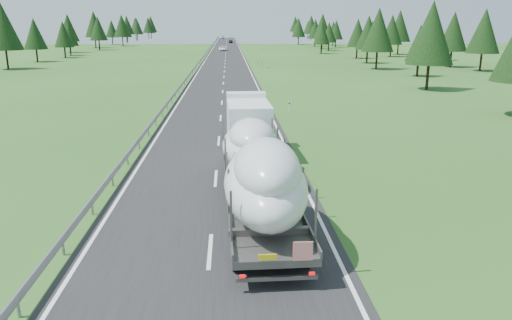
{
  "coord_description": "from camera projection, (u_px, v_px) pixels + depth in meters",
  "views": [
    {
      "loc": [
        0.79,
        -16.93,
        8.11
      ],
      "look_at": [
        1.98,
        5.17,
        2.06
      ],
      "focal_mm": 35.0,
      "sensor_mm": 36.0,
      "label": 1
    }
  ],
  "objects": [
    {
      "name": "ground",
      "position": [
        210.0,
        251.0,
        18.4
      ],
      "size": [
        400.0,
        400.0,
        0.0
      ],
      "primitive_type": "plane",
      "color": "#27521B",
      "rests_on": "ground"
    },
    {
      "name": "road_surface",
      "position": [
        225.0,
        60.0,
        114.72
      ],
      "size": [
        10.0,
        400.0,
        0.02
      ],
      "primitive_type": "cube",
      "color": "black",
      "rests_on": "ground"
    },
    {
      "name": "guardrail",
      "position": [
        202.0,
        58.0,
        114.23
      ],
      "size": [
        0.1,
        400.0,
        0.76
      ],
      "color": "slate",
      "rests_on": "ground"
    },
    {
      "name": "marker_posts",
      "position": [
        245.0,
        47.0,
        167.9
      ],
      "size": [
        0.13,
        350.08,
        1.0
      ],
      "color": "silver",
      "rests_on": "ground"
    },
    {
      "name": "highway_sign",
      "position": [
        262.0,
        58.0,
        95.36
      ],
      "size": [
        0.08,
        0.9,
        2.6
      ],
      "color": "slate",
      "rests_on": "ground"
    },
    {
      "name": "tree_line_right",
      "position": [
        373.0,
        29.0,
        131.73
      ],
      "size": [
        27.49,
        324.24,
        12.63
      ],
      "color": "black",
      "rests_on": "ground"
    },
    {
      "name": "tree_line_left",
      "position": [
        83.0,
        27.0,
        152.49
      ],
      "size": [
        14.35,
        324.47,
        12.63
      ],
      "color": "black",
      "rests_on": "ground"
    },
    {
      "name": "boat_truck",
      "position": [
        255.0,
        153.0,
        23.52
      ],
      "size": [
        3.31,
        19.99,
        4.2
      ],
      "color": "white",
      "rests_on": "ground"
    },
    {
      "name": "distant_van",
      "position": [
        223.0,
        48.0,
        155.34
      ],
      "size": [
        2.6,
        5.39,
        1.48
      ],
      "primitive_type": "imported",
      "rotation": [
        0.0,
        0.0,
        0.03
      ],
      "color": "white",
      "rests_on": "ground"
    },
    {
      "name": "distant_car_dark",
      "position": [
        231.0,
        41.0,
        219.08
      ],
      "size": [
        2.03,
        4.26,
        1.41
      ],
      "primitive_type": "imported",
      "rotation": [
        0.0,
        0.0,
        0.09
      ],
      "color": "black",
      "rests_on": "ground"
    },
    {
      "name": "distant_car_blue",
      "position": [
        222.0,
        37.0,
        281.51
      ],
      "size": [
        1.75,
        4.9,
        1.61
      ],
      "primitive_type": "imported",
      "rotation": [
        0.0,
        0.0,
        0.01
      ],
      "color": "#1A294A",
      "rests_on": "ground"
    }
  ]
}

